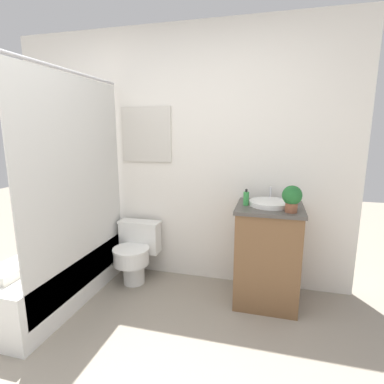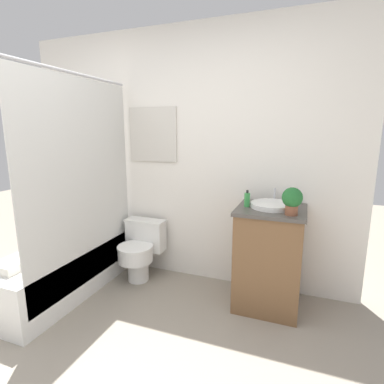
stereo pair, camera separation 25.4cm
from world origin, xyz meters
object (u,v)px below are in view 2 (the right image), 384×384
potted_plant (292,199)px  toilet (140,248)px  soap_bottle (247,200)px  sink (272,205)px

potted_plant → toilet: bearing=172.4°
soap_bottle → potted_plant: potted_plant is taller
sink → soap_bottle: bearing=-168.0°
soap_bottle → potted_plant: 0.39m
sink → soap_bottle: size_ratio=2.74×
toilet → potted_plant: (1.46, -0.19, 0.68)m
toilet → sink: (1.29, -0.02, 0.58)m
toilet → soap_bottle: (1.09, -0.06, 0.62)m
potted_plant → soap_bottle: bearing=159.8°
toilet → soap_bottle: 1.26m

